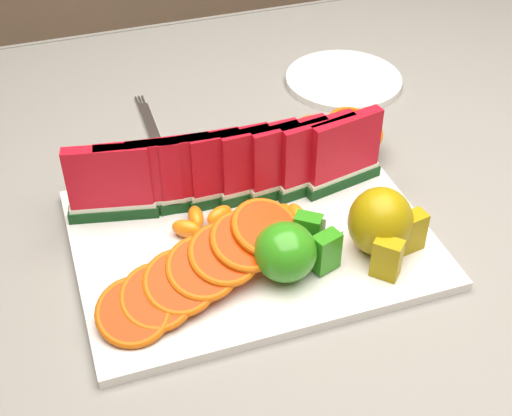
{
  "coord_description": "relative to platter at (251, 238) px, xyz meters",
  "views": [
    {
      "loc": [
        -0.25,
        -0.66,
        1.32
      ],
      "look_at": [
        -0.05,
        -0.08,
        0.81
      ],
      "focal_mm": 50.0,
      "sensor_mm": 36.0,
      "label": 1
    }
  ],
  "objects": [
    {
      "name": "side_plate",
      "position": [
        0.25,
        0.3,
        -0.0
      ],
      "size": [
        0.22,
        0.22,
        0.01
      ],
      "color": "silver",
      "rests_on": "tablecloth"
    },
    {
      "name": "tablecloth",
      "position": [
        0.06,
        0.08,
        -0.05
      ],
      "size": [
        1.53,
        1.03,
        0.2
      ],
      "color": "gray",
      "rests_on": "table"
    },
    {
      "name": "tangerine_segments",
      "position": [
        -0.01,
        0.02,
        0.02
      ],
      "size": [
        0.16,
        0.07,
        0.02
      ],
      "color": "orange",
      "rests_on": "platter"
    },
    {
      "name": "table",
      "position": [
        0.06,
        0.08,
        -0.11
      ],
      "size": [
        1.4,
        0.9,
        0.75
      ],
      "color": "brown",
      "rests_on": "ground"
    },
    {
      "name": "orange_fan_back",
      "position": [
        0.04,
        0.12,
        0.03
      ],
      "size": [
        0.38,
        0.11,
        0.05
      ],
      "color": "orange",
      "rests_on": "platter"
    },
    {
      "name": "platter",
      "position": [
        0.0,
        0.0,
        0.0
      ],
      "size": [
        0.4,
        0.3,
        0.01
      ],
      "color": "silver",
      "rests_on": "tablecloth"
    },
    {
      "name": "orange_fan_front",
      "position": [
        -0.07,
        -0.07,
        0.04
      ],
      "size": [
        0.25,
        0.15,
        0.06
      ],
      "color": "orange",
      "rests_on": "platter"
    },
    {
      "name": "apple_cluster",
      "position": [
        0.02,
        -0.07,
        0.04
      ],
      "size": [
        0.1,
        0.08,
        0.06
      ],
      "color": "#33810F",
      "rests_on": "platter"
    },
    {
      "name": "fork",
      "position": [
        -0.06,
        0.26,
        -0.0
      ],
      "size": [
        0.02,
        0.2,
        0.0
      ],
      "color": "silver",
      "rests_on": "tablecloth"
    },
    {
      "name": "watermelon_row",
      "position": [
        -0.0,
        0.07,
        0.05
      ],
      "size": [
        0.39,
        0.07,
        0.1
      ],
      "color": "#11340F",
      "rests_on": "platter"
    },
    {
      "name": "pear_cluster",
      "position": [
        0.13,
        -0.07,
        0.04
      ],
      "size": [
        0.1,
        0.1,
        0.08
      ],
      "color": "#A78B19",
      "rests_on": "platter"
    }
  ]
}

